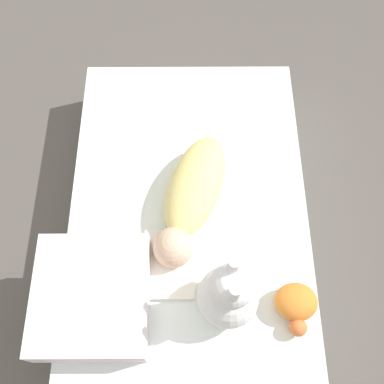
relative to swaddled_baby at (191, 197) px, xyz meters
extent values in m
plane|color=#514C47|center=(-0.01, -0.01, -0.26)|extent=(12.00, 12.00, 0.00)
cube|color=white|center=(-0.01, -0.01, -0.16)|extent=(1.20, 0.81, 0.20)
cube|color=white|center=(0.21, -0.07, -0.06)|extent=(0.23, 0.16, 0.02)
ellipsoid|color=#EFDB7F|center=(-0.04, 0.01, 0.00)|extent=(0.42, 0.29, 0.13)
sphere|color=#DBB293|center=(0.18, -0.06, 0.00)|extent=(0.13, 0.13, 0.13)
cube|color=white|center=(0.33, -0.30, -0.01)|extent=(0.36, 0.34, 0.11)
sphere|color=white|center=(0.34, 0.11, 0.03)|extent=(0.18, 0.18, 0.18)
sphere|color=white|center=(0.34, 0.11, 0.16)|extent=(0.12, 0.12, 0.12)
cylinder|color=white|center=(0.30, 0.11, 0.24)|extent=(0.03, 0.03, 0.08)
cylinder|color=white|center=(0.37, 0.11, 0.24)|extent=(0.03, 0.03, 0.08)
ellipsoid|color=orange|center=(0.34, 0.32, -0.02)|extent=(0.12, 0.13, 0.08)
sphere|color=orange|center=(0.42, 0.32, -0.03)|extent=(0.05, 0.05, 0.05)
camera|label=1|loc=(0.63, 0.00, 1.35)|focal=42.00mm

